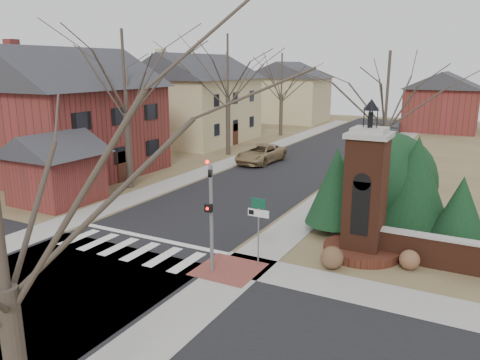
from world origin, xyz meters
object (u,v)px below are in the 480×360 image
Objects in this scene: brick_gate_monument at (365,205)px; traffic_signal_pole at (211,207)px; pickup_truck at (261,154)px; distant_car at (393,127)px; sign_post at (258,218)px.

traffic_signal_pole is at bearing -136.76° from brick_gate_monument.
brick_gate_monument is at bearing -48.05° from pickup_truck.
brick_gate_monument is (4.70, 4.42, -0.42)m from traffic_signal_pole.
pickup_truck is at bearing 128.23° from brick_gate_monument.
traffic_signal_pole is 6.47m from brick_gate_monument.
distant_car is (6.31, 22.63, -0.02)m from pickup_truck.
pickup_truck is (-8.50, 18.12, -1.21)m from sign_post.
traffic_signal_pole is 42.22m from distant_car.
traffic_signal_pole reaches higher than pickup_truck.
brick_gate_monument is 1.22× the size of pickup_truck.
sign_post reaches higher than distant_car.
sign_post is 0.52× the size of pickup_truck.
distant_car is (-5.60, 37.75, -1.44)m from brick_gate_monument.
sign_post is at bearing 87.73° from distant_car.
traffic_signal_pole is 0.69× the size of brick_gate_monument.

